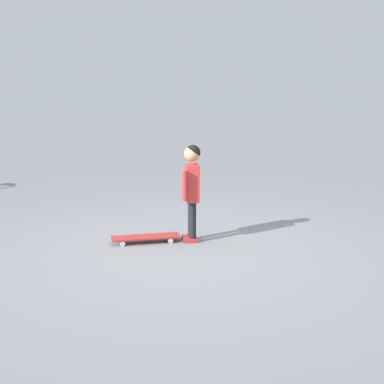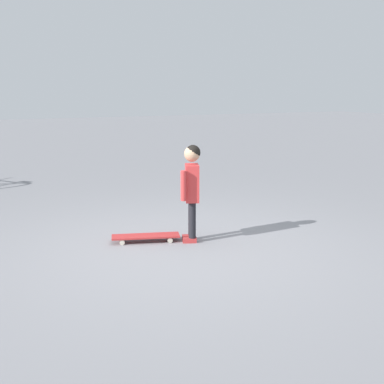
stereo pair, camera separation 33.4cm
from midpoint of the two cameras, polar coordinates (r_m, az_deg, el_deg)
The scene contains 3 objects.
ground_plane at distance 5.21m, azimuth 0.87°, elevation -6.79°, with size 50.00×50.00×0.00m, color gray.
child_person at distance 5.41m, azimuth 1.75°, elevation 1.09°, with size 0.33×0.29×1.06m.
skateboard at distance 5.52m, azimuth -3.54°, elevation -5.07°, with size 0.76×0.41×0.07m.
Camera 2 is at (-2.11, -4.47, 1.64)m, focal length 47.07 mm.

